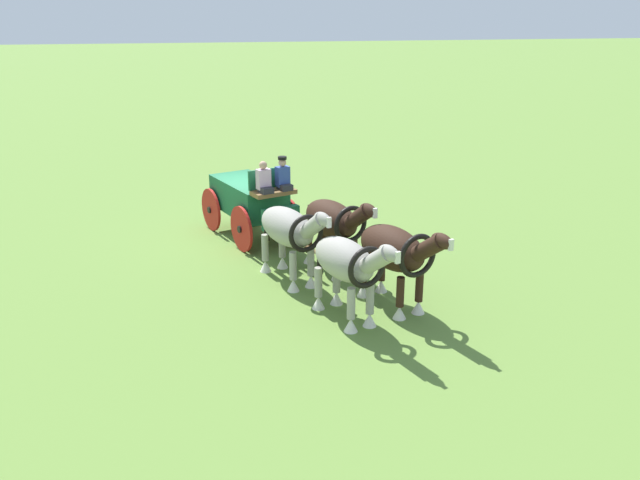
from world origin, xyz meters
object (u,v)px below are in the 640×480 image
object	(u,v)px
draft_horse_lead_near	(395,251)
draft_horse_lead_off	(348,264)
draft_horse_rear_near	(334,222)
draft_horse_rear_off	(290,230)
show_wagon	(251,199)

from	to	relation	value
draft_horse_lead_near	draft_horse_lead_off	world-z (taller)	draft_horse_lead_near
draft_horse_lead_near	draft_horse_lead_off	bearing A→B (deg)	-69.51
draft_horse_rear_near	draft_horse_lead_near	distance (m)	2.59
draft_horse_rear_near	draft_horse_rear_off	size ratio (longest dim) A/B	0.97
show_wagon	draft_horse_lead_off	bearing A→B (deg)	13.85
show_wagon	draft_horse_lead_off	xyz separation A→B (m)	(6.00, 1.48, 0.14)
show_wagon	draft_horse_rear_off	distance (m)	3.61
draft_horse_rear_near	draft_horse_lead_near	bearing A→B (deg)	19.89
draft_horse_rear_near	draft_horse_rear_off	xyz separation A→B (m)	(0.44, -1.22, 0.01)
draft_horse_rear_off	draft_horse_lead_near	world-z (taller)	draft_horse_lead_near
draft_horse_rear_off	draft_horse_lead_off	size ratio (longest dim) A/B	1.07
show_wagon	draft_horse_lead_near	size ratio (longest dim) A/B	1.90
draft_horse_rear_off	draft_horse_lead_off	bearing A→B (deg)	19.89
show_wagon	draft_horse_rear_off	xyz separation A→B (m)	(3.55, 0.59, 0.16)
show_wagon	draft_horse_lead_off	world-z (taller)	show_wagon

